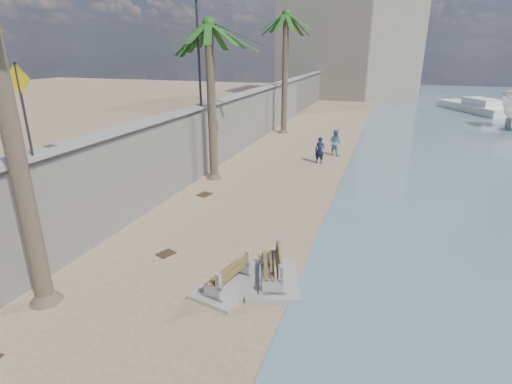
# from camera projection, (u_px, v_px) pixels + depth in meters

# --- Properties ---
(ground_plane) EXTENTS (140.00, 140.00, 0.00)m
(ground_plane) POSITION_uv_depth(u_px,v_px,m) (180.00, 342.00, 9.13)
(ground_plane) COLOR #9A7D5E
(seawall) EXTENTS (0.45, 70.00, 3.50)m
(seawall) POSITION_uv_depth(u_px,v_px,m) (251.00, 118.00, 27.93)
(seawall) COLOR gray
(seawall) RESTS_ON ground_plane
(wall_cap) EXTENTS (0.80, 70.00, 0.12)m
(wall_cap) POSITION_uv_depth(u_px,v_px,m) (251.00, 91.00, 27.32)
(wall_cap) COLOR gray
(wall_cap) RESTS_ON seawall
(end_building) EXTENTS (18.00, 12.00, 14.00)m
(end_building) POSITION_uv_depth(u_px,v_px,m) (351.00, 43.00, 53.74)
(end_building) COLOR #B7AA93
(end_building) RESTS_ON ground_plane
(bench_near) EXTENTS (2.06, 2.49, 0.90)m
(bench_near) POSITION_uv_depth(u_px,v_px,m) (272.00, 270.00, 11.35)
(bench_near) COLOR gray
(bench_near) RESTS_ON ground_plane
(bench_far) EXTENTS (1.73, 2.21, 0.82)m
(bench_far) POSITION_uv_depth(u_px,v_px,m) (228.00, 277.00, 11.03)
(bench_far) COLOR gray
(bench_far) RESTS_ON ground_plane
(palm_mid) EXTENTS (5.00, 5.00, 8.30)m
(palm_mid) POSITION_uv_depth(u_px,v_px,m) (209.00, 26.00, 18.15)
(palm_mid) COLOR brown
(palm_mid) RESTS_ON ground_plane
(palm_back) EXTENTS (5.00, 5.00, 9.60)m
(palm_back) POSITION_uv_depth(u_px,v_px,m) (286.00, 16.00, 28.89)
(palm_back) COLOR brown
(palm_back) RESTS_ON ground_plane
(pedestrian_sign) EXTENTS (0.78, 0.07, 2.40)m
(pedestrian_sign) POSITION_uv_depth(u_px,v_px,m) (21.00, 97.00, 10.21)
(pedestrian_sign) COLOR #2D2D33
(pedestrian_sign) RESTS_ON wall_cap
(streetlight) EXTENTS (0.28, 0.28, 5.12)m
(streetlight) POSITION_uv_depth(u_px,v_px,m) (198.00, 41.00, 19.10)
(streetlight) COLOR #2D2D33
(streetlight) RESTS_ON wall_cap
(person_a) EXTENTS (0.70, 0.52, 1.78)m
(person_a) POSITION_uv_depth(u_px,v_px,m) (320.00, 149.00, 22.97)
(person_a) COLOR #131635
(person_a) RESTS_ON ground_plane
(person_b) EXTENTS (1.08, 0.98, 1.82)m
(person_b) POSITION_uv_depth(u_px,v_px,m) (335.00, 141.00, 24.78)
(person_b) COLOR teal
(person_b) RESTS_ON ground_plane
(yacht_far) EXTENTS (6.62, 9.58, 1.50)m
(yacht_far) POSITION_uv_depth(u_px,v_px,m) (474.00, 108.00, 42.26)
(yacht_far) COLOR silver
(yacht_far) RESTS_ON bay_water
(debris_c) EXTENTS (0.64, 0.74, 0.03)m
(debris_c) POSITION_uv_depth(u_px,v_px,m) (205.00, 194.00, 18.31)
(debris_c) COLOR #382616
(debris_c) RESTS_ON ground_plane
(debris_d) EXTENTS (0.61, 0.67, 0.03)m
(debris_d) POSITION_uv_depth(u_px,v_px,m) (166.00, 254.00, 13.02)
(debris_d) COLOR #382616
(debris_d) RESTS_ON ground_plane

